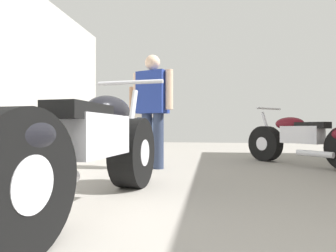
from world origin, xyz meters
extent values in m
plane|color=gray|center=(0.00, 3.13, 0.00)|extent=(15.00, 15.00, 0.00)
cylinder|color=black|center=(-0.71, 2.57, 0.33)|extent=(0.29, 0.68, 0.66)
cylinder|color=silver|center=(-0.71, 2.57, 0.33)|extent=(0.27, 0.27, 0.25)
cylinder|color=black|center=(-0.83, 1.07, 0.33)|extent=(0.29, 0.68, 0.66)
cylinder|color=silver|center=(-0.83, 1.07, 0.33)|extent=(0.27, 0.27, 0.25)
cube|color=silver|center=(-0.77, 1.82, 0.52)|extent=(0.30, 0.68, 0.29)
ellipsoid|color=black|center=(-0.75, 2.05, 0.70)|extent=(0.31, 0.56, 0.23)
cube|color=black|center=(-0.78, 1.63, 0.67)|extent=(0.27, 0.51, 0.10)
ellipsoid|color=black|center=(-0.82, 1.12, 0.54)|extent=(0.30, 0.48, 0.25)
cylinder|color=silver|center=(-0.71, 2.53, 0.64)|extent=(0.07, 0.26, 0.60)
cylinder|color=silver|center=(-0.72, 2.49, 1.00)|extent=(0.64, 0.09, 0.04)
cylinder|color=silver|center=(-0.94, 1.52, 0.23)|extent=(0.14, 0.58, 0.09)
cylinder|color=black|center=(0.96, 4.91, 0.30)|extent=(0.51, 0.57, 0.60)
cylinder|color=silver|center=(0.96, 4.91, 0.30)|extent=(0.29, 0.29, 0.23)
cube|color=silver|center=(1.38, 4.39, 0.47)|extent=(0.55, 0.60, 0.26)
ellipsoid|color=#5B0F19|center=(1.25, 4.55, 0.63)|extent=(0.49, 0.53, 0.21)
cube|color=black|center=(1.49, 4.26, 0.61)|extent=(0.44, 0.48, 0.09)
cylinder|color=silver|center=(0.98, 4.88, 0.58)|extent=(0.19, 0.21, 0.54)
cylinder|color=silver|center=(1.00, 4.86, 0.90)|extent=(0.47, 0.39, 0.03)
cylinder|color=silver|center=(1.46, 4.09, 0.21)|extent=(0.39, 0.45, 0.08)
cylinder|color=#2D3851|center=(-0.69, 3.76, 0.39)|extent=(0.19, 0.19, 0.77)
cylinder|color=#2D3851|center=(-0.87, 3.83, 0.39)|extent=(0.19, 0.19, 0.77)
cube|color=navy|center=(-0.78, 3.80, 1.07)|extent=(0.48, 0.36, 0.59)
cylinder|color=beige|center=(-0.53, 3.71, 1.09)|extent=(0.13, 0.13, 0.54)
cylinder|color=beige|center=(-1.03, 3.88, 1.09)|extent=(0.13, 0.13, 0.54)
sphere|color=beige|center=(-0.78, 3.80, 1.49)|extent=(0.21, 0.21, 0.21)
cylinder|color=#384766|center=(-1.31, 5.20, 0.38)|extent=(0.19, 0.19, 0.77)
cylinder|color=#384766|center=(-1.13, 5.26, 0.38)|extent=(0.19, 0.19, 0.77)
cube|color=#B2A899|center=(-1.22, 5.23, 1.06)|extent=(0.48, 0.35, 0.59)
cylinder|color=#9E7051|center=(-1.47, 5.15, 1.09)|extent=(0.13, 0.13, 0.54)
cylinder|color=#9E7051|center=(-0.97, 5.32, 1.09)|extent=(0.13, 0.13, 0.54)
sphere|color=black|center=(-1.22, 5.23, 1.49)|extent=(0.21, 0.21, 0.21)
sphere|color=black|center=(-1.22, 5.23, 1.50)|extent=(0.25, 0.25, 0.25)
camera|label=1|loc=(0.03, 0.01, 0.57)|focal=29.33mm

